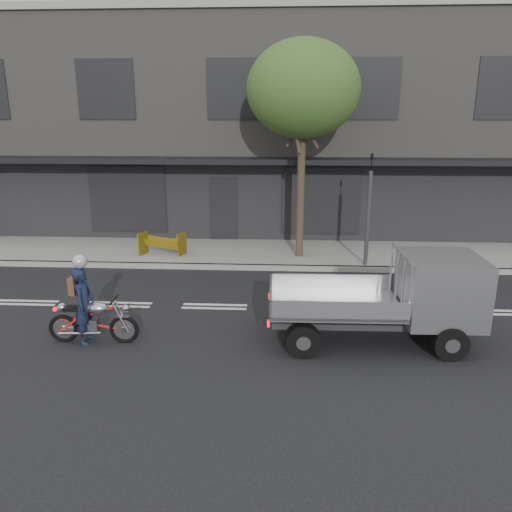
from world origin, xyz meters
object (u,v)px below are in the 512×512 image
object	(u,v)px
street_tree	(303,90)
rider	(84,306)
motorcycle	(93,320)
flatbed_ute	(421,292)
construction_barrier	(161,245)
traffic_light_pole	(368,216)

from	to	relation	value
street_tree	rider	bearing A→B (deg)	-126.04
street_tree	motorcycle	distance (m)	9.07
flatbed_ute	construction_barrier	bearing A→B (deg)	139.40
traffic_light_pole	flatbed_ute	world-z (taller)	traffic_light_pole
motorcycle	flatbed_ute	xyz separation A→B (m)	(6.72, 0.38, 0.61)
traffic_light_pole	motorcycle	size ratio (longest dim) A/B	1.84
flatbed_ute	construction_barrier	xyz separation A→B (m)	(-6.74, 5.60, -0.58)
rider	flatbed_ute	size ratio (longest dim) A/B	0.38
rider	construction_barrier	xyz separation A→B (m)	(0.13, 5.98, -0.28)
motorcycle	rider	size ratio (longest dim) A/B	1.17
motorcycle	rider	bearing A→B (deg)	178.85
traffic_light_pole	flatbed_ute	bearing A→B (deg)	-86.81
rider	traffic_light_pole	bearing A→B (deg)	-51.54
flatbed_ute	construction_barrier	distance (m)	8.78
street_tree	flatbed_ute	world-z (taller)	street_tree
motorcycle	rider	world-z (taller)	rider
rider	construction_barrier	bearing A→B (deg)	-2.36
street_tree	construction_barrier	world-z (taller)	street_tree
traffic_light_pole	rider	world-z (taller)	traffic_light_pole
street_tree	rider	size ratio (longest dim) A/B	4.14
street_tree	traffic_light_pole	world-z (taller)	street_tree
traffic_light_pole	construction_barrier	xyz separation A→B (m)	(-6.46, 0.52, -1.12)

